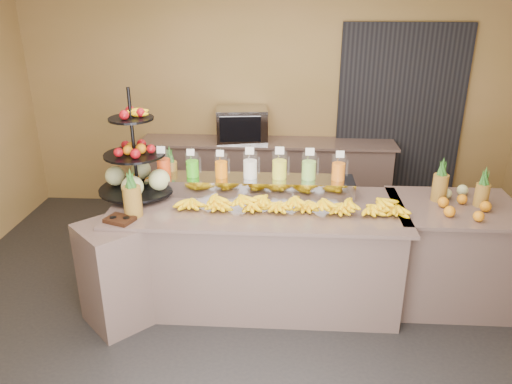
# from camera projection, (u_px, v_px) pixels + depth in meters

# --- Properties ---
(ground) EXTENTS (6.00, 6.00, 0.00)m
(ground) POSITION_uv_depth(u_px,v_px,m) (256.00, 317.00, 4.34)
(ground) COLOR black
(ground) RESTS_ON ground
(room_envelope) EXTENTS (6.04, 5.02, 2.82)m
(room_envelope) POSITION_uv_depth(u_px,v_px,m) (283.00, 85.00, 4.34)
(room_envelope) COLOR olive
(room_envelope) RESTS_ON ground
(buffet_counter) EXTENTS (2.75, 1.25, 0.93)m
(buffet_counter) POSITION_uv_depth(u_px,v_px,m) (244.00, 255.00, 4.41)
(buffet_counter) COLOR gray
(buffet_counter) RESTS_ON ground
(right_counter) EXTENTS (1.08, 0.88, 0.93)m
(right_counter) POSITION_uv_depth(u_px,v_px,m) (449.00, 253.00, 4.43)
(right_counter) COLOR gray
(right_counter) RESTS_ON ground
(back_ledge) EXTENTS (3.10, 0.55, 0.93)m
(back_ledge) POSITION_uv_depth(u_px,v_px,m) (267.00, 177.00, 6.24)
(back_ledge) COLOR gray
(back_ledge) RESTS_ON ground
(pitcher_tray) EXTENTS (1.85, 0.30, 0.15)m
(pitcher_tray) POSITION_uv_depth(u_px,v_px,m) (250.00, 185.00, 4.50)
(pitcher_tray) COLOR gray
(pitcher_tray) RESTS_ON buffet_counter
(juice_pitcher_orange_a) EXTENTS (0.13, 0.13, 0.31)m
(juice_pitcher_orange_a) POSITION_uv_depth(u_px,v_px,m) (164.00, 165.00, 4.48)
(juice_pitcher_orange_a) COLOR silver
(juice_pitcher_orange_a) RESTS_ON pitcher_tray
(juice_pitcher_green) EXTENTS (0.12, 0.12, 0.28)m
(juice_pitcher_green) POSITION_uv_depth(u_px,v_px,m) (192.00, 166.00, 4.46)
(juice_pitcher_green) COLOR silver
(juice_pitcher_green) RESTS_ON pitcher_tray
(juice_pitcher_orange_b) EXTENTS (0.12, 0.12, 0.28)m
(juice_pitcher_orange_b) POSITION_uv_depth(u_px,v_px,m) (221.00, 167.00, 4.45)
(juice_pitcher_orange_b) COLOR silver
(juice_pitcher_orange_b) RESTS_ON pitcher_tray
(juice_pitcher_milk) EXTENTS (0.13, 0.13, 0.31)m
(juice_pitcher_milk) POSITION_uv_depth(u_px,v_px,m) (250.00, 167.00, 4.43)
(juice_pitcher_milk) COLOR silver
(juice_pitcher_milk) RESTS_ON pitcher_tray
(juice_pitcher_lemon) EXTENTS (0.13, 0.14, 0.32)m
(juice_pitcher_lemon) POSITION_uv_depth(u_px,v_px,m) (279.00, 167.00, 4.41)
(juice_pitcher_lemon) COLOR silver
(juice_pitcher_lemon) RESTS_ON pitcher_tray
(juice_pitcher_lime) EXTENTS (0.13, 0.14, 0.32)m
(juice_pitcher_lime) POSITION_uv_depth(u_px,v_px,m) (309.00, 168.00, 4.40)
(juice_pitcher_lime) COLOR silver
(juice_pitcher_lime) RESTS_ON pitcher_tray
(juice_pitcher_orange_c) EXTENTS (0.12, 0.13, 0.29)m
(juice_pitcher_orange_c) POSITION_uv_depth(u_px,v_px,m) (338.00, 169.00, 4.39)
(juice_pitcher_orange_c) COLOR silver
(juice_pitcher_orange_c) RESTS_ON pitcher_tray
(banana_heap) EXTENTS (1.98, 0.18, 0.16)m
(banana_heap) POSITION_uv_depth(u_px,v_px,m) (293.00, 201.00, 4.16)
(banana_heap) COLOR yellow
(banana_heap) RESTS_ON buffet_counter
(fruit_stand) EXTENTS (0.73, 0.73, 0.96)m
(fruit_stand) POSITION_uv_depth(u_px,v_px,m) (141.00, 169.00, 4.41)
(fruit_stand) COLOR black
(fruit_stand) RESTS_ON buffet_counter
(condiment_caddy) EXTENTS (0.26, 0.23, 0.03)m
(condiment_caddy) POSITION_uv_depth(u_px,v_px,m) (120.00, 220.00, 3.97)
(condiment_caddy) COLOR black
(condiment_caddy) RESTS_ON buffet_counter
(pineapple_left_a) EXTENTS (0.15, 0.15, 0.41)m
(pineapple_left_a) POSITION_uv_depth(u_px,v_px,m) (132.00, 198.00, 4.03)
(pineapple_left_a) COLOR brown
(pineapple_left_a) RESTS_ON buffet_counter
(pineapple_left_b) EXTENTS (0.13, 0.13, 0.39)m
(pineapple_left_b) POSITION_uv_depth(u_px,v_px,m) (171.00, 171.00, 4.66)
(pineapple_left_b) COLOR brown
(pineapple_left_b) RESTS_ON buffet_counter
(right_fruit_pile) EXTENTS (0.45, 0.43, 0.24)m
(right_fruit_pile) POSITION_uv_depth(u_px,v_px,m) (461.00, 199.00, 4.20)
(right_fruit_pile) COLOR brown
(right_fruit_pile) RESTS_ON right_counter
(oven_warmer) EXTENTS (0.65, 0.49, 0.40)m
(oven_warmer) POSITION_uv_depth(u_px,v_px,m) (242.00, 125.00, 6.01)
(oven_warmer) COLOR gray
(oven_warmer) RESTS_ON back_ledge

